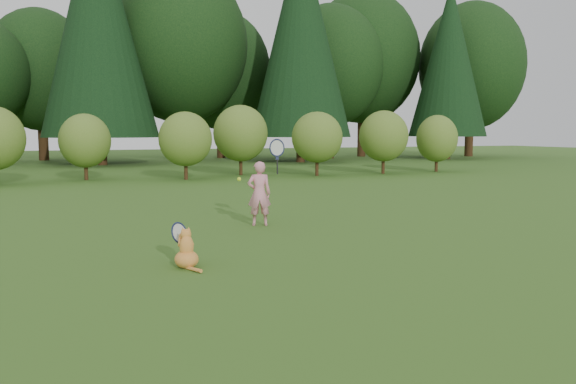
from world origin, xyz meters
name	(u,v)px	position (x,y,z in m)	size (l,w,h in m)	color
ground	(293,238)	(0.00, 0.00, 0.00)	(100.00, 100.00, 0.00)	#2A4F16
shrub_row	(173,142)	(0.00, 13.00, 1.40)	(28.00, 3.00, 2.80)	#547424
woodland_backdrop	(141,25)	(0.00, 23.00, 7.50)	(48.00, 10.00, 15.00)	black
child	(260,192)	(-0.15, 1.43, 0.65)	(0.72, 0.42, 1.86)	pink
cat	(186,247)	(-2.08, -1.44, 0.28)	(0.40, 0.78, 0.73)	orange
tennis_ball	(239,179)	(-0.60, 1.27, 0.92)	(0.08, 0.08, 0.08)	#C8E41A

